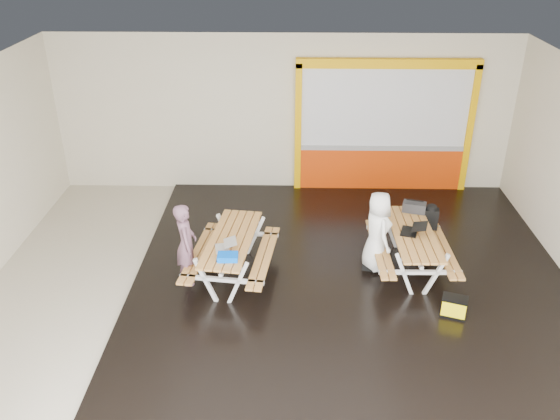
{
  "coord_description": "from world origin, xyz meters",
  "views": [
    {
      "loc": [
        0.2,
        -8.24,
        5.72
      ],
      "look_at": [
        0.0,
        0.9,
        1.0
      ],
      "focal_mm": 37.24,
      "sensor_mm": 36.0,
      "label": 1
    }
  ],
  "objects_px": {
    "toolbox": "(414,207)",
    "fluke_bag": "(454,307)",
    "backpack": "(430,217)",
    "person_left": "(186,244)",
    "picnic_table_right": "(412,241)",
    "person_right": "(377,231)",
    "laptop_left": "(225,246)",
    "blue_pouch": "(228,257)",
    "picnic_table_left": "(232,247)",
    "dark_case": "(374,264)",
    "laptop_right": "(413,230)"
  },
  "relations": [
    {
      "from": "picnic_table_left",
      "to": "person_right",
      "type": "height_order",
      "value": "person_right"
    },
    {
      "from": "picnic_table_right",
      "to": "laptop_left",
      "type": "height_order",
      "value": "laptop_left"
    },
    {
      "from": "picnic_table_right",
      "to": "person_right",
      "type": "bearing_deg",
      "value": -177.0
    },
    {
      "from": "picnic_table_left",
      "to": "laptop_left",
      "type": "distance_m",
      "value": 0.43
    },
    {
      "from": "laptop_left",
      "to": "picnic_table_left",
      "type": "bearing_deg",
      "value": 79.48
    },
    {
      "from": "person_right",
      "to": "person_left",
      "type": "bearing_deg",
      "value": 83.93
    },
    {
      "from": "blue_pouch",
      "to": "fluke_bag",
      "type": "relative_size",
      "value": 0.72
    },
    {
      "from": "person_right",
      "to": "picnic_table_right",
      "type": "bearing_deg",
      "value": -102.48
    },
    {
      "from": "picnic_table_left",
      "to": "laptop_right",
      "type": "bearing_deg",
      "value": 4.85
    },
    {
      "from": "toolbox",
      "to": "backpack",
      "type": "relative_size",
      "value": 0.98
    },
    {
      "from": "picnic_table_right",
      "to": "laptop_right",
      "type": "bearing_deg",
      "value": -126.38
    },
    {
      "from": "blue_pouch",
      "to": "backpack",
      "type": "xyz_separation_m",
      "value": [
        3.55,
        1.65,
        -0.13
      ]
    },
    {
      "from": "laptop_left",
      "to": "laptop_right",
      "type": "xyz_separation_m",
      "value": [
        3.17,
        0.62,
        -0.0
      ]
    },
    {
      "from": "person_left",
      "to": "dark_case",
      "type": "distance_m",
      "value": 3.34
    },
    {
      "from": "backpack",
      "to": "picnic_table_left",
      "type": "bearing_deg",
      "value": -164.79
    },
    {
      "from": "picnic_table_left",
      "to": "fluke_bag",
      "type": "distance_m",
      "value": 3.75
    },
    {
      "from": "picnic_table_left",
      "to": "person_left",
      "type": "xyz_separation_m",
      "value": [
        -0.72,
        -0.28,
        0.22
      ]
    },
    {
      "from": "person_right",
      "to": "blue_pouch",
      "type": "height_order",
      "value": "person_right"
    },
    {
      "from": "toolbox",
      "to": "fluke_bag",
      "type": "bearing_deg",
      "value": -81.68
    },
    {
      "from": "laptop_right",
      "to": "blue_pouch",
      "type": "relative_size",
      "value": 1.6
    },
    {
      "from": "toolbox",
      "to": "fluke_bag",
      "type": "height_order",
      "value": "toolbox"
    },
    {
      "from": "backpack",
      "to": "laptop_right",
      "type": "bearing_deg",
      "value": -123.12
    },
    {
      "from": "backpack",
      "to": "fluke_bag",
      "type": "distance_m",
      "value": 2.08
    },
    {
      "from": "picnic_table_left",
      "to": "toolbox",
      "type": "distance_m",
      "value": 3.44
    },
    {
      "from": "picnic_table_left",
      "to": "backpack",
      "type": "relative_size",
      "value": 4.67
    },
    {
      "from": "backpack",
      "to": "fluke_bag",
      "type": "relative_size",
      "value": 1.04
    },
    {
      "from": "laptop_right",
      "to": "picnic_table_right",
      "type": "bearing_deg",
      "value": 53.62
    },
    {
      "from": "blue_pouch",
      "to": "fluke_bag",
      "type": "distance_m",
      "value": 3.64
    },
    {
      "from": "person_right",
      "to": "dark_case",
      "type": "relative_size",
      "value": 3.63
    },
    {
      "from": "picnic_table_right",
      "to": "person_left",
      "type": "distance_m",
      "value": 3.88
    },
    {
      "from": "person_left",
      "to": "backpack",
      "type": "relative_size",
      "value": 3.1
    },
    {
      "from": "picnic_table_right",
      "to": "toolbox",
      "type": "distance_m",
      "value": 0.83
    },
    {
      "from": "person_right",
      "to": "laptop_left",
      "type": "relative_size",
      "value": 3.59
    },
    {
      "from": "person_right",
      "to": "fluke_bag",
      "type": "height_order",
      "value": "person_right"
    },
    {
      "from": "picnic_table_right",
      "to": "toolbox",
      "type": "xyz_separation_m",
      "value": [
        0.15,
        0.77,
        0.28
      ]
    },
    {
      "from": "person_left",
      "to": "person_right",
      "type": "relative_size",
      "value": 1.0
    },
    {
      "from": "picnic_table_right",
      "to": "person_left",
      "type": "bearing_deg",
      "value": -171.62
    },
    {
      "from": "picnic_table_left",
      "to": "blue_pouch",
      "type": "distance_m",
      "value": 0.73
    },
    {
      "from": "laptop_right",
      "to": "blue_pouch",
      "type": "height_order",
      "value": "laptop_right"
    },
    {
      "from": "fluke_bag",
      "to": "backpack",
      "type": "bearing_deg",
      "value": 90.32
    },
    {
      "from": "picnic_table_right",
      "to": "backpack",
      "type": "relative_size",
      "value": 4.34
    },
    {
      "from": "person_left",
      "to": "fluke_bag",
      "type": "bearing_deg",
      "value": -111.44
    },
    {
      "from": "picnic_table_right",
      "to": "backpack",
      "type": "distance_m",
      "value": 0.82
    },
    {
      "from": "picnic_table_right",
      "to": "picnic_table_left",
      "type": "bearing_deg",
      "value": -174.78
    },
    {
      "from": "laptop_left",
      "to": "blue_pouch",
      "type": "height_order",
      "value": "laptop_left"
    },
    {
      "from": "person_left",
      "to": "laptop_left",
      "type": "relative_size",
      "value": 3.61
    },
    {
      "from": "person_right",
      "to": "dark_case",
      "type": "height_order",
      "value": "person_right"
    },
    {
      "from": "picnic_table_right",
      "to": "toolbox",
      "type": "bearing_deg",
      "value": 79.07
    },
    {
      "from": "toolbox",
      "to": "blue_pouch",
      "type": "bearing_deg",
      "value": -151.9
    },
    {
      "from": "person_left",
      "to": "toolbox",
      "type": "height_order",
      "value": "person_left"
    }
  ]
}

